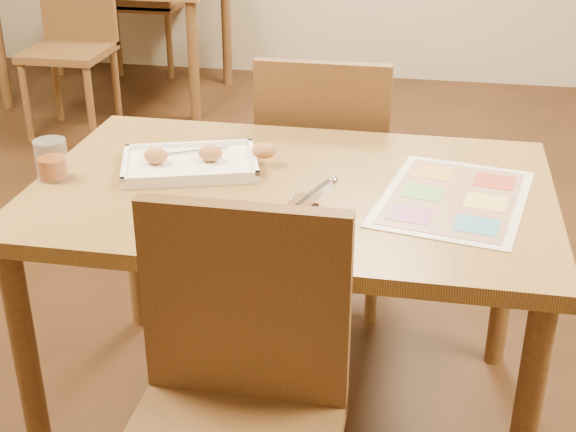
% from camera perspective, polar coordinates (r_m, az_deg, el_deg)
% --- Properties ---
extents(dining_table, '(1.30, 0.85, 0.72)m').
position_cam_1_polar(dining_table, '(2.06, 0.26, 0.05)').
color(dining_table, olive).
rests_on(dining_table, ground).
extents(chair_near, '(0.42, 0.42, 0.47)m').
position_cam_1_polar(chair_near, '(1.59, -3.76, -11.57)').
color(chair_near, brown).
rests_on(chair_near, ground).
extents(chair_far, '(0.42, 0.42, 0.47)m').
position_cam_1_polar(chair_far, '(2.63, 2.64, 4.36)').
color(chair_far, brown).
rests_on(chair_far, ground).
extents(bg_chair_near, '(0.42, 0.42, 0.47)m').
position_cam_1_polar(bg_chair_near, '(4.56, -15.06, 12.89)').
color(bg_chair_near, brown).
rests_on(bg_chair_near, ground).
extents(plate, '(0.35, 0.35, 0.01)m').
position_cam_1_polar(plate, '(1.76, 0.00, -1.25)').
color(plate, white).
rests_on(plate, dining_table).
extents(pizza, '(0.23, 0.23, 0.03)m').
position_cam_1_polar(pizza, '(1.75, 0.27, -0.84)').
color(pizza, '#C27B42').
rests_on(pizza, plate).
extents(pizza_cutter, '(0.10, 0.11, 0.08)m').
position_cam_1_polar(pizza_cutter, '(1.77, 1.65, 1.29)').
color(pizza_cutter, silver).
rests_on(pizza_cutter, pizza).
extents(appetizer_tray, '(0.42, 0.33, 0.06)m').
position_cam_1_polar(appetizer_tray, '(2.13, -6.69, 3.78)').
color(appetizer_tray, white).
rests_on(appetizer_tray, dining_table).
extents(glass_tumbler, '(0.08, 0.08, 0.10)m').
position_cam_1_polar(glass_tumbler, '(2.13, -16.44, 3.72)').
color(glass_tumbler, '#7D3409').
rests_on(glass_tumbler, dining_table).
extents(menu, '(0.41, 0.52, 0.00)m').
position_cam_1_polar(menu, '(1.99, 11.70, 1.27)').
color(menu, silver).
rests_on(menu, dining_table).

